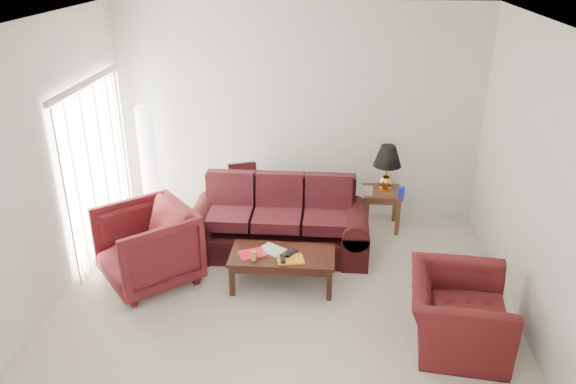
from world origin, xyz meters
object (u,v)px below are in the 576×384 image
object	(u,v)px
armchair_left	(147,246)
coffee_table	(283,270)
end_table	(381,209)
armchair_right	(458,313)
floor_lamp	(150,166)
sofa	(278,219)

from	to	relation	value
armchair_left	coffee_table	size ratio (longest dim) A/B	0.85
end_table	armchair_left	world-z (taller)	armchair_left
end_table	armchair_right	xyz separation A→B (m)	(0.58, -2.45, 0.07)
floor_lamp	sofa	bearing A→B (deg)	-20.33
armchair_right	coffee_table	size ratio (longest dim) A/B	0.91
end_table	armchair_right	distance (m)	2.52
armchair_left	armchair_right	distance (m)	3.47
floor_lamp	armchair_left	distance (m)	1.60
armchair_left	armchair_right	size ratio (longest dim) A/B	0.93
end_table	armchair_left	size ratio (longest dim) A/B	0.55
sofa	coffee_table	distance (m)	0.83
end_table	floor_lamp	bearing A→B (deg)	-177.95
armchair_right	sofa	bearing A→B (deg)	55.83
end_table	armchair_right	size ratio (longest dim) A/B	0.52
end_table	armchair_left	xyz separation A→B (m)	(-2.79, -1.61, 0.18)
end_table	sofa	bearing A→B (deg)	-149.60
sofa	coffee_table	size ratio (longest dim) A/B	1.91
armchair_left	coffee_table	bearing A→B (deg)	50.53
end_table	armchair_left	distance (m)	3.23
end_table	floor_lamp	xyz separation A→B (m)	(-3.20, -0.11, 0.58)
armchair_right	coffee_table	world-z (taller)	armchair_right
floor_lamp	coffee_table	xyz separation A→B (m)	(1.97, -1.46, -0.65)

